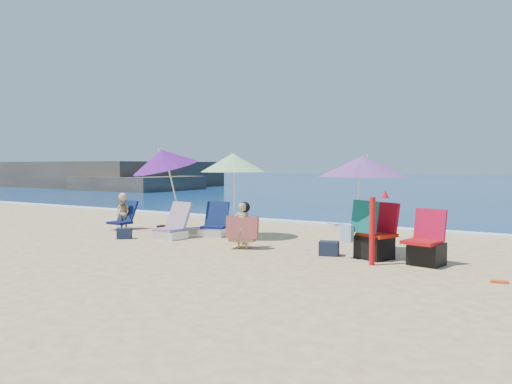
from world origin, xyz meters
The scene contains 19 objects.
ground centered at (0.00, 0.00, 0.00)m, with size 120.00×120.00×0.00m.
foam centered at (0.00, 5.10, 0.02)m, with size 120.00×0.50×0.04m.
headland centered at (-27.29, 19.73, 0.57)m, with size 20.50×11.50×2.60m.
umbrella_turquoise centered at (2.06, 0.94, 1.64)m, with size 1.99×1.99×1.87m.
umbrella_striped centered at (-1.27, 1.55, 1.72)m, with size 1.57×1.57×1.96m.
umbrella_blue centered at (-3.31, 1.46, 1.82)m, with size 2.16×2.20×2.22m.
furled_umbrella centered at (2.58, 0.16, 0.69)m, with size 0.30×0.33×1.25m.
chair_navy centered at (-1.85, 1.59, 0.21)m, with size 0.79×0.92×0.78m.
chair_rainbow centered at (-2.35, 0.70, 0.22)m, with size 0.65×0.75×0.82m.
camp_chair_left centered at (3.31, 0.62, 0.28)m, with size 0.64×0.70×0.93m.
camp_chair_right centered at (2.36, 0.69, 0.38)m, with size 0.92×0.81×1.05m.
person_center centered at (-0.21, 0.36, 0.45)m, with size 0.70×0.62×0.93m.
person_left centered at (-4.53, 1.26, 0.43)m, with size 0.54×0.65×0.95m.
bag_navy_a centered at (-3.24, 0.09, 0.12)m, with size 0.39×0.37×0.25m.
bag_black_a centered at (-2.90, 1.04, 0.11)m, with size 0.34×0.27×0.23m.
bag_tan centered at (-0.60, 0.84, 0.11)m, with size 0.26×0.20×0.21m.
bag_navy_b centered at (1.56, 0.59, 0.13)m, with size 0.41×0.35×0.26m.
bag_black_b centered at (2.35, 0.68, 0.10)m, with size 0.27×0.20×0.19m.
orange_item centered at (4.52, -0.15, 0.02)m, with size 0.25×0.16×0.03m.
Camera 1 is at (5.52, -8.11, 1.67)m, focal length 36.42 mm.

